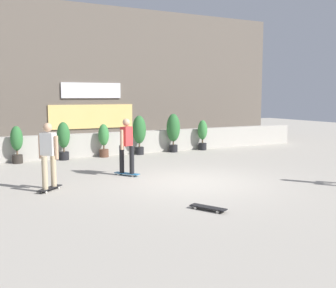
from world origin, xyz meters
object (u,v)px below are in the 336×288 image
Objects in this scene: potted_plant_2 at (104,139)px; potted_plant_0 at (17,143)px; skater_foreground at (127,144)px; potted_plant_1 at (64,138)px; potted_plant_4 at (173,130)px; potted_plant_3 at (139,132)px; skateboard_near_camera at (208,207)px; skater_far_left at (49,153)px; potted_plant_5 at (202,133)px.

potted_plant_0 is at bearing 180.00° from potted_plant_2.
potted_plant_0 is at bearing 123.98° from skater_foreground.
potted_plant_4 is at bearing 0.00° from potted_plant_1.
skateboard_near_camera is (-1.95, -8.04, -0.86)m from potted_plant_3.
potted_plant_3 is at bearing 46.41° from skater_far_left.
potted_plant_4 is 8.81m from skateboard_near_camera.
skater_far_left reaches higher than potted_plant_1.
potted_plant_4 reaches higher than potted_plant_5.
potted_plant_0 is 4.66m from potted_plant_3.
potted_plant_4 is at bearing 180.00° from potted_plant_5.
potted_plant_3 is 8.31m from skateboard_near_camera.
potted_plant_1 is 6.03m from potted_plant_5.
skater_far_left is (-1.47, -4.72, 0.14)m from potted_plant_1.
potted_plant_4 is (4.58, 0.00, 0.14)m from potted_plant_1.
potted_plant_3 is at bearing -0.00° from potted_plant_2.
potted_plant_3 reaches higher than potted_plant_0.
potted_plant_1 reaches higher than potted_plant_5.
potted_plant_4 is at bearing 46.59° from skater_foreground.
potted_plant_5 is at bearing 0.00° from potted_plant_3.
skater_foreground is 4.29m from skateboard_near_camera.
potted_plant_3 reaches higher than potted_plant_2.
skater_far_left is at bearing -147.79° from potted_plant_5.
potted_plant_0 reaches higher than potted_plant_2.
potted_plant_2 is (1.54, 0.00, -0.10)m from potted_plant_1.
potted_plant_4 is 2.00× the size of skateboard_near_camera.
potted_plant_2 is 0.76× the size of skater_far_left.
potted_plant_1 is 1.75× the size of skateboard_near_camera.
potted_plant_0 is 3.17m from potted_plant_2.
potted_plant_3 is (1.49, -0.00, 0.21)m from potted_plant_2.
potted_plant_1 is at bearing -0.00° from potted_plant_0.
skateboard_near_camera is (2.71, -8.04, -0.67)m from potted_plant_0.
potted_plant_4 is 1.24× the size of potted_plant_5.
potted_plant_3 is at bearing 76.39° from skateboard_near_camera.
potted_plant_1 is 0.83× the size of skater_foreground.
skater_foreground is at bearing -133.41° from potted_plant_4.
skater_foreground is at bearing 91.71° from skateboard_near_camera.
potted_plant_5 is (6.03, 0.00, -0.08)m from potted_plant_1.
potted_plant_0 is at bearing 180.00° from potted_plant_1.
skateboard_near_camera is (0.13, -4.20, -0.88)m from skater_foreground.
skater_foreground reaches higher than potted_plant_4.
potted_plant_2 is 4.49m from potted_plant_5.
potted_plant_1 is 0.87× the size of potted_plant_4.
potted_plant_4 is at bearing 0.00° from potted_plant_0.
potted_plant_4 is 1.46m from potted_plant_5.
skater_foreground reaches higher than potted_plant_0.
potted_plant_4 is at bearing 0.00° from potted_plant_2.
skater_far_left is at bearing -133.59° from potted_plant_3.
skater_foreground reaches higher than potted_plant_5.
potted_plant_4 is (1.56, 0.00, 0.03)m from potted_plant_3.
potted_plant_1 is 4.59m from potted_plant_4.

